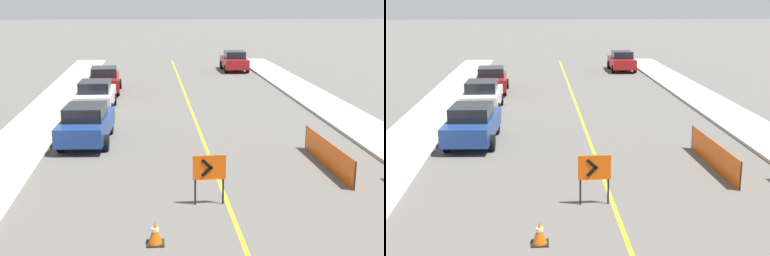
% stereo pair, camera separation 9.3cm
% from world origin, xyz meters
% --- Properties ---
extents(lane_stripe, '(0.12, 55.00, 0.01)m').
position_xyz_m(lane_stripe, '(0.00, 27.50, 0.00)').
color(lane_stripe, gold).
rests_on(lane_stripe, ground_plane).
extents(sidewalk_left, '(2.56, 55.00, 0.13)m').
position_xyz_m(sidewalk_left, '(-7.39, 27.50, 0.07)').
color(sidewalk_left, '#ADA89E').
rests_on(sidewalk_left, ground_plane).
extents(sidewalk_right, '(2.56, 55.00, 0.13)m').
position_xyz_m(sidewalk_right, '(7.39, 27.50, 0.07)').
color(sidewalk_right, '#ADA89E').
rests_on(sidewalk_right, ground_plane).
extents(traffic_cone_fifth, '(0.43, 0.43, 0.58)m').
position_xyz_m(traffic_cone_fifth, '(-2.12, 17.10, 0.29)').
color(traffic_cone_fifth, black).
rests_on(traffic_cone_fifth, ground_plane).
extents(arrow_barricade_primary, '(0.94, 0.10, 1.46)m').
position_xyz_m(arrow_barricade_primary, '(-0.54, 19.52, 1.03)').
color(arrow_barricade_primary, '#EF560C').
rests_on(arrow_barricade_primary, ground_plane).
extents(safety_mesh_fence, '(0.19, 4.77, 0.93)m').
position_xyz_m(safety_mesh_fence, '(3.96, 22.62, 0.46)').
color(safety_mesh_fence, '#EF560C').
rests_on(safety_mesh_fence, ground_plane).
extents(parked_car_curb_near, '(2.03, 4.39, 1.59)m').
position_xyz_m(parked_car_curb_near, '(-4.75, 26.53, 0.80)').
color(parked_car_curb_near, navy).
rests_on(parked_car_curb_near, ground_plane).
extents(parked_car_curb_mid, '(1.94, 4.32, 1.59)m').
position_xyz_m(parked_car_curb_mid, '(-4.96, 32.89, 0.80)').
color(parked_car_curb_mid, silver).
rests_on(parked_car_curb_mid, ground_plane).
extents(parked_car_curb_far, '(2.02, 4.39, 1.59)m').
position_xyz_m(parked_car_curb_far, '(-4.92, 38.39, 0.80)').
color(parked_car_curb_far, maroon).
rests_on(parked_car_curb_far, ground_plane).
extents(parked_car_opposite_side, '(1.94, 4.33, 1.59)m').
position_xyz_m(parked_car_opposite_side, '(4.68, 47.70, 0.80)').
color(parked_car_opposite_side, maroon).
rests_on(parked_car_opposite_side, ground_plane).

